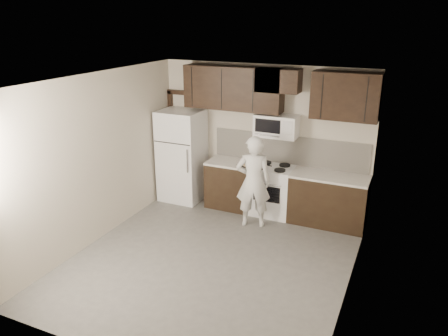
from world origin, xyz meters
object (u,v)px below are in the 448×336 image
Objects in this scene: person at (253,182)px; microwave at (276,126)px; stove at (272,190)px; refrigerator at (182,156)px.

microwave is at bearing -120.51° from person.
person is at bearing -103.57° from stove.
microwave is (-0.00, 0.12, 1.19)m from stove.
person is at bearing -18.14° from refrigerator.
stove is 0.52× the size of refrigerator.
microwave reaches higher than stove.
refrigerator is 1.10× the size of person.
microwave is 0.47× the size of person.
person is (-0.15, -0.72, -0.83)m from microwave.
microwave reaches higher than person.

